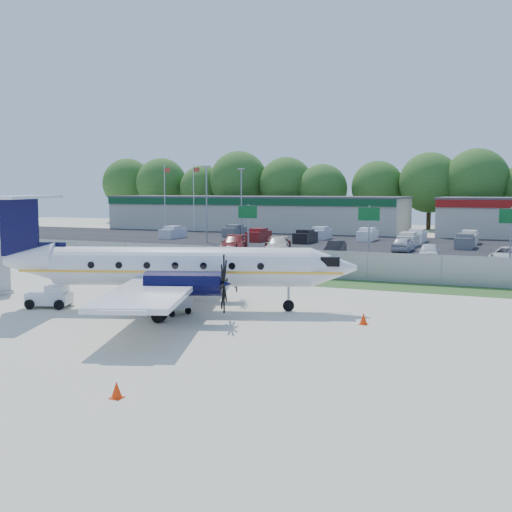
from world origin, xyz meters
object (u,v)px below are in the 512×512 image
at_px(aircraft, 174,266).
at_px(pushback_tug, 51,297).
at_px(baggage_cart_near, 143,301).
at_px(baggage_cart_far, 171,304).

distance_m(aircraft, pushback_tug, 7.02).
xyz_separation_m(pushback_tug, baggage_cart_near, (5.10, 1.11, -0.09)).
xyz_separation_m(aircraft, baggage_cart_far, (0.39, -0.99, -1.83)).
height_order(pushback_tug, baggage_cart_far, pushback_tug).
bearing_deg(aircraft, baggage_cart_near, -150.17).
bearing_deg(baggage_cart_near, baggage_cart_far, -5.29).
bearing_deg(baggage_cart_near, aircraft, 29.83).
height_order(aircraft, baggage_cart_far, aircraft).
relative_size(baggage_cart_near, baggage_cart_far, 0.93).
bearing_deg(pushback_tug, baggage_cart_far, 7.80).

